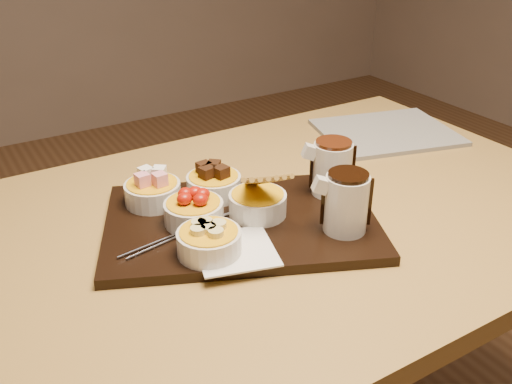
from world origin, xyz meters
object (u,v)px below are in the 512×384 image
pitcher_dark_chocolate (346,204)px  newspaper (386,132)px  bowl_strawberries (194,213)px  serving_board (241,222)px  pitcher_milk_chocolate (332,169)px  dining_table (280,255)px

pitcher_dark_chocolate → newspaper: 0.49m
bowl_strawberries → newspaper: bearing=15.3°
pitcher_dark_chocolate → newspaper: pitcher_dark_chocolate is taller
serving_board → bowl_strawberries: size_ratio=4.60×
bowl_strawberries → newspaper: size_ratio=0.33×
pitcher_milk_chocolate → newspaper: pitcher_milk_chocolate is taller
bowl_strawberries → pitcher_milk_chocolate: 0.27m
serving_board → pitcher_milk_chocolate: pitcher_milk_chocolate is taller
pitcher_milk_chocolate → pitcher_dark_chocolate: bearing=-94.4°
dining_table → bowl_strawberries: bowl_strawberries is taller
serving_board → newspaper: bearing=44.0°
serving_board → pitcher_dark_chocolate: bearing=-20.0°
pitcher_dark_chocolate → pitcher_milk_chocolate: 0.13m
dining_table → serving_board: size_ratio=2.61×
pitcher_dark_chocolate → newspaper: size_ratio=0.32×
serving_board → newspaper: 0.54m
dining_table → serving_board: (-0.09, -0.01, 0.11)m
bowl_strawberries → dining_table: bearing=-5.1°
serving_board → bowl_strawberries: (-0.08, 0.03, 0.03)m
pitcher_dark_chocolate → pitcher_milk_chocolate: (0.06, 0.12, 0.00)m
newspaper → pitcher_milk_chocolate: bearing=-133.9°
bowl_strawberries → pitcher_milk_chocolate: pitcher_milk_chocolate is taller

